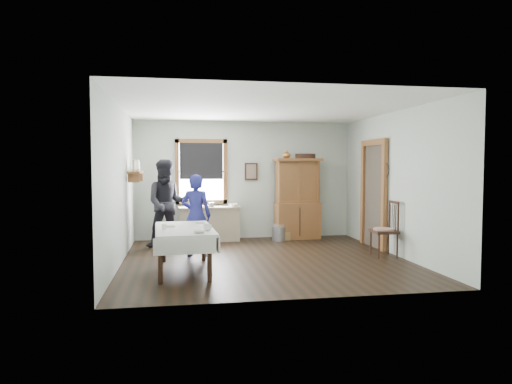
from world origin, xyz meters
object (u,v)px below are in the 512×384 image
(work_counter, at_px, (209,224))
(woman_blue, at_px, (196,219))
(dining_table, at_px, (184,249))
(wicker_basket, at_px, (282,236))
(figure_dark, at_px, (167,207))
(pail, at_px, (279,234))
(spindle_chair, at_px, (384,229))
(china_hutch, at_px, (297,199))

(work_counter, bearing_deg, woman_blue, -104.86)
(work_counter, xyz_separation_m, dining_table, (-0.59, -2.87, -0.04))
(wicker_basket, relative_size, woman_blue, 0.22)
(figure_dark, bearing_deg, pail, 7.65)
(spindle_chair, xyz_separation_m, wicker_basket, (-1.44, 2.15, -0.43))
(china_hutch, height_order, wicker_basket, china_hutch)
(dining_table, height_order, spindle_chair, spindle_chair)
(work_counter, height_order, pail, work_counter)
(woman_blue, bearing_deg, china_hutch, -125.36)
(china_hutch, bearing_deg, pail, -156.87)
(china_hutch, bearing_deg, spindle_chair, -68.03)
(china_hutch, relative_size, pail, 5.76)
(wicker_basket, distance_m, woman_blue, 2.60)
(work_counter, relative_size, china_hutch, 0.73)
(spindle_chair, bearing_deg, dining_table, -169.81)
(work_counter, height_order, spindle_chair, spindle_chair)
(work_counter, height_order, wicker_basket, work_counter)
(woman_blue, height_order, figure_dark, figure_dark)
(work_counter, bearing_deg, wicker_basket, -8.62)
(spindle_chair, bearing_deg, china_hutch, 115.52)
(figure_dark, bearing_deg, spindle_chair, -25.38)
(china_hutch, height_order, spindle_chair, china_hutch)
(dining_table, xyz_separation_m, figure_dark, (-0.31, 2.19, 0.49))
(china_hutch, relative_size, figure_dark, 1.10)
(china_hutch, distance_m, figure_dark, 3.02)
(work_counter, height_order, woman_blue, woman_blue)
(pail, bearing_deg, china_hutch, 25.23)
(figure_dark, bearing_deg, work_counter, 33.97)
(dining_table, bearing_deg, work_counter, 78.47)
(dining_table, bearing_deg, china_hutch, 47.78)
(woman_blue, distance_m, figure_dark, 1.18)
(china_hutch, bearing_deg, work_counter, 178.33)
(spindle_chair, relative_size, pail, 3.24)
(figure_dark, bearing_deg, wicker_basket, 8.57)
(work_counter, relative_size, wicker_basket, 4.31)
(wicker_basket, xyz_separation_m, figure_dark, (-2.54, -0.52, 0.75))
(work_counter, distance_m, dining_table, 2.93)
(pail, distance_m, woman_blue, 2.48)
(woman_blue, bearing_deg, pail, -122.96)
(work_counter, bearing_deg, figure_dark, -146.15)
(figure_dark, bearing_deg, woman_blue, -65.35)
(pail, height_order, figure_dark, figure_dark)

